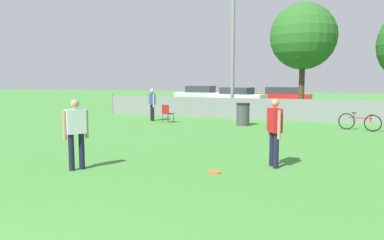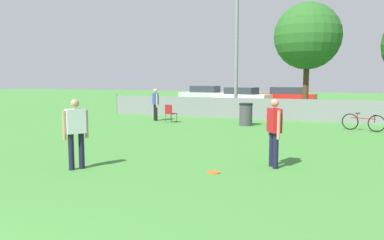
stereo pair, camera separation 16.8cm
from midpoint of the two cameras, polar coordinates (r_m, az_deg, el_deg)
fence_backline at (r=19.84m, az=10.43°, el=1.67°), size 18.28×0.07×1.21m
light_pole at (r=20.93m, az=6.05°, el=14.05°), size 0.90×0.36×8.38m
tree_near_pole at (r=22.56m, az=16.38°, el=12.09°), size 3.74×3.74×6.38m
player_receiver_white at (r=9.06m, az=-17.79°, el=-1.34°), size 0.43×0.51×1.65m
player_defender_red at (r=9.08m, az=11.95°, el=-1.15°), size 0.42×0.52×1.65m
spectator_in_blue at (r=19.00m, az=-6.34°, el=2.69°), size 0.45×0.45×1.62m
frisbee_disc at (r=8.53m, az=2.88°, el=-7.94°), size 0.29×0.29×0.03m
folding_chair_sideline at (r=18.14m, az=-4.09°, el=1.19°), size 0.52×0.52×0.87m
bicycle_sideline at (r=16.76m, az=23.89°, el=-0.27°), size 1.63×0.66×0.73m
trash_bin at (r=17.12m, az=7.49°, el=0.88°), size 0.61×0.61×1.02m
parked_car_silver at (r=33.15m, az=1.15°, el=3.87°), size 4.55×1.99×1.50m
parked_car_white at (r=29.89m, az=6.69°, el=3.55°), size 4.76×2.57×1.45m
parked_car_red at (r=31.38m, az=13.35°, el=3.53°), size 4.72×2.15×1.45m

